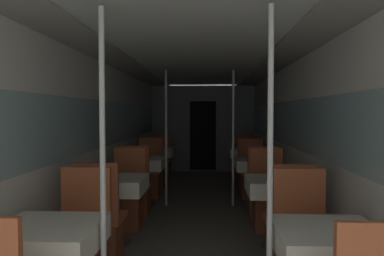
# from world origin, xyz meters

# --- Properties ---
(wall_left) EXTENTS (0.05, 9.97, 2.11)m
(wall_left) POSITION_xyz_m (-1.28, 3.59, 1.09)
(wall_left) COLOR silver
(wall_left) RESTS_ON ground_plane
(wall_right) EXTENTS (0.05, 9.97, 2.11)m
(wall_right) POSITION_xyz_m (1.28, 3.59, 1.09)
(wall_right) COLOR silver
(wall_right) RESTS_ON ground_plane
(ceiling_panel) EXTENTS (2.56, 9.97, 0.07)m
(ceiling_panel) POSITION_xyz_m (0.00, 3.59, 2.15)
(ceiling_panel) COLOR silver
(ceiling_panel) RESTS_ON wall_left
(bulkhead_far) EXTENTS (2.51, 0.09, 2.11)m
(bulkhead_far) POSITION_xyz_m (0.00, 7.68, 1.05)
(bulkhead_far) COLOR slate
(bulkhead_far) RESTS_ON ground_plane
(dining_table_left_0) EXTENTS (0.64, 0.64, 0.74)m
(dining_table_left_0) POSITION_xyz_m (-0.88, 0.78, 0.63)
(dining_table_left_0) COLOR #4C4C51
(dining_table_left_0) RESTS_ON ground_plane
(support_pole_left_0) EXTENTS (0.04, 0.04, 2.11)m
(support_pole_left_0) POSITION_xyz_m (-0.52, 0.78, 1.05)
(support_pole_left_0) COLOR silver
(support_pole_left_0) RESTS_ON ground_plane
(dining_table_left_1) EXTENTS (0.64, 0.64, 0.74)m
(dining_table_left_1) POSITION_xyz_m (-0.88, 2.52, 0.63)
(dining_table_left_1) COLOR #4C4C51
(dining_table_left_1) RESTS_ON ground_plane
(chair_left_near_1) EXTENTS (0.42, 0.42, 1.00)m
(chair_left_near_1) POSITION_xyz_m (-0.88, 1.94, 0.30)
(chair_left_near_1) COLOR brown
(chair_left_near_1) RESTS_ON ground_plane
(chair_left_far_1) EXTENTS (0.42, 0.42, 1.00)m
(chair_left_far_1) POSITION_xyz_m (-0.88, 3.10, 0.30)
(chair_left_far_1) COLOR brown
(chair_left_far_1) RESTS_ON ground_plane
(dining_table_left_2) EXTENTS (0.64, 0.64, 0.74)m
(dining_table_left_2) POSITION_xyz_m (-0.88, 4.27, 0.63)
(dining_table_left_2) COLOR #4C4C51
(dining_table_left_2) RESTS_ON ground_plane
(chair_left_near_2) EXTENTS (0.42, 0.42, 1.00)m
(chair_left_near_2) POSITION_xyz_m (-0.88, 3.69, 0.30)
(chair_left_near_2) COLOR brown
(chair_left_near_2) RESTS_ON ground_plane
(chair_left_far_2) EXTENTS (0.42, 0.42, 1.00)m
(chair_left_far_2) POSITION_xyz_m (-0.88, 4.85, 0.30)
(chair_left_far_2) COLOR brown
(chair_left_far_2) RESTS_ON ground_plane
(support_pole_left_2) EXTENTS (0.04, 0.04, 2.11)m
(support_pole_left_2) POSITION_xyz_m (-0.52, 4.27, 1.05)
(support_pole_left_2) COLOR silver
(support_pole_left_2) RESTS_ON ground_plane
(dining_table_left_3) EXTENTS (0.64, 0.64, 0.74)m
(dining_table_left_3) POSITION_xyz_m (-0.88, 6.01, 0.63)
(dining_table_left_3) COLOR #4C4C51
(dining_table_left_3) RESTS_ON ground_plane
(chair_left_near_3) EXTENTS (0.42, 0.42, 1.00)m
(chair_left_near_3) POSITION_xyz_m (-0.88, 5.43, 0.30)
(chair_left_near_3) COLOR brown
(chair_left_near_3) RESTS_ON ground_plane
(chair_left_far_3) EXTENTS (0.42, 0.42, 1.00)m
(chair_left_far_3) POSITION_xyz_m (-0.88, 6.59, 0.30)
(chair_left_far_3) COLOR brown
(chair_left_far_3) RESTS_ON ground_plane
(dining_table_right_0) EXTENTS (0.64, 0.64, 0.74)m
(dining_table_right_0) POSITION_xyz_m (0.88, 0.78, 0.63)
(dining_table_right_0) COLOR #4C4C51
(dining_table_right_0) RESTS_ON ground_plane
(support_pole_right_0) EXTENTS (0.04, 0.04, 2.11)m
(support_pole_right_0) POSITION_xyz_m (0.52, 0.78, 1.05)
(support_pole_right_0) COLOR silver
(support_pole_right_0) RESTS_ON ground_plane
(dining_table_right_1) EXTENTS (0.64, 0.64, 0.74)m
(dining_table_right_1) POSITION_xyz_m (0.88, 2.52, 0.63)
(dining_table_right_1) COLOR #4C4C51
(dining_table_right_1) RESTS_ON ground_plane
(chair_right_near_1) EXTENTS (0.42, 0.42, 1.00)m
(chair_right_near_1) POSITION_xyz_m (0.88, 1.94, 0.30)
(chair_right_near_1) COLOR brown
(chair_right_near_1) RESTS_ON ground_plane
(chair_right_far_1) EXTENTS (0.42, 0.42, 1.00)m
(chair_right_far_1) POSITION_xyz_m (0.88, 3.10, 0.30)
(chair_right_far_1) COLOR brown
(chair_right_far_1) RESTS_ON ground_plane
(dining_table_right_2) EXTENTS (0.64, 0.64, 0.74)m
(dining_table_right_2) POSITION_xyz_m (0.88, 4.27, 0.63)
(dining_table_right_2) COLOR #4C4C51
(dining_table_right_2) RESTS_ON ground_plane
(chair_right_near_2) EXTENTS (0.42, 0.42, 1.00)m
(chair_right_near_2) POSITION_xyz_m (0.88, 3.69, 0.30)
(chair_right_near_2) COLOR brown
(chair_right_near_2) RESTS_ON ground_plane
(chair_right_far_2) EXTENTS (0.42, 0.42, 1.00)m
(chair_right_far_2) POSITION_xyz_m (0.88, 4.85, 0.30)
(chair_right_far_2) COLOR brown
(chair_right_far_2) RESTS_ON ground_plane
(support_pole_right_2) EXTENTS (0.04, 0.04, 2.11)m
(support_pole_right_2) POSITION_xyz_m (0.52, 4.27, 1.05)
(support_pole_right_2) COLOR silver
(support_pole_right_2) RESTS_ON ground_plane
(dining_table_right_3) EXTENTS (0.64, 0.64, 0.74)m
(dining_table_right_3) POSITION_xyz_m (0.88, 6.01, 0.63)
(dining_table_right_3) COLOR #4C4C51
(dining_table_right_3) RESTS_ON ground_plane
(chair_right_near_3) EXTENTS (0.42, 0.42, 1.00)m
(chair_right_near_3) POSITION_xyz_m (0.88, 5.43, 0.30)
(chair_right_near_3) COLOR brown
(chair_right_near_3) RESTS_ON ground_plane
(chair_right_far_3) EXTENTS (0.42, 0.42, 1.00)m
(chair_right_far_3) POSITION_xyz_m (0.88, 6.59, 0.30)
(chair_right_far_3) COLOR brown
(chair_right_far_3) RESTS_ON ground_plane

